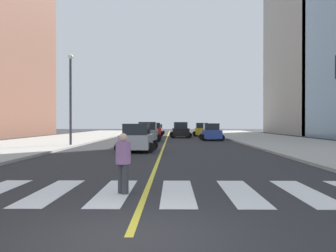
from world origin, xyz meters
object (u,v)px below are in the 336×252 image
car_blue_nearest (211,132)px  car_gray_second (148,132)px  car_black_third (180,130)px  car_red_seventh (155,130)px  car_white_fifth (158,129)px  car_silver_fourth (137,138)px  pedestrian_crossing (123,160)px  street_lamp (71,91)px  car_yellow_sixth (202,130)px

car_blue_nearest → car_gray_second: bearing=22.9°
car_black_third → car_red_seventh: bearing=-59.7°
car_red_seventh → car_white_fifth: bearing=88.0°
car_silver_fourth → pedestrian_crossing: bearing=-83.7°
street_lamp → pedestrian_crossing: bearing=-70.0°
car_blue_nearest → pedestrian_crossing: (-5.82, -30.88, 0.03)m
car_white_fifth → street_lamp: bearing=-101.4°
pedestrian_crossing → street_lamp: (-7.20, 19.75, 3.69)m
car_black_third → car_yellow_sixth: size_ratio=1.05×
street_lamp → car_blue_nearest: bearing=40.5°
car_blue_nearest → car_white_fifth: size_ratio=1.10×
car_blue_nearest → car_gray_second: 7.70m
car_blue_nearest → street_lamp: 17.52m
car_red_seventh → street_lamp: street_lamp is taller
car_gray_second → pedestrian_crossing: bearing=-88.2°
car_white_fifth → car_red_seventh: (-0.16, -8.67, 0.12)m
car_yellow_sixth → car_gray_second: bearing=67.2°
car_blue_nearest → car_yellow_sixth: (-0.08, 12.55, 0.03)m
car_black_third → car_white_fifth: 15.34m
car_red_seventh → car_silver_fourth: bearing=-90.4°
car_black_third → car_silver_fourth: 23.59m
car_blue_nearest → pedestrian_crossing: car_blue_nearest is taller
car_blue_nearest → car_gray_second: car_gray_second is taller
car_silver_fourth → street_lamp: size_ratio=0.58×
car_blue_nearest → street_lamp: bearing=40.7°
car_red_seventh → pedestrian_crossing: (1.40, -44.23, -0.01)m
street_lamp → car_red_seventh: bearing=76.7°
car_silver_fourth → car_yellow_sixth: 29.55m
car_blue_nearest → street_lamp: street_lamp is taller
car_blue_nearest → car_silver_fourth: car_blue_nearest is taller
car_blue_nearest → car_black_third: 7.90m
car_gray_second → street_lamp: size_ratio=0.62×
car_red_seventh → street_lamp: bearing=-104.3°
car_gray_second → car_black_third: bearing=69.0°
car_gray_second → car_red_seventh: car_gray_second is taller
car_red_seventh → pedestrian_crossing: size_ratio=2.67×
car_yellow_sixth → car_red_seventh: (-7.14, 0.79, 0.01)m
car_gray_second → car_red_seventh: 16.33m
street_lamp → car_silver_fourth: bearing=-39.7°
car_black_third → car_white_fifth: car_black_third is taller
car_silver_fourth → street_lamp: street_lamp is taller
car_blue_nearest → car_gray_second: (-7.10, -2.98, 0.07)m
car_black_third → pedestrian_crossing: size_ratio=2.79×
car_yellow_sixth → pedestrian_crossing: bearing=84.0°
car_white_fifth → car_yellow_sixth: (6.98, -9.47, 0.12)m
car_silver_fourth → car_white_fifth: (-0.16, 38.22, -0.09)m
car_yellow_sixth → street_lamp: bearing=62.9°
car_white_fifth → street_lamp: 33.89m
car_black_third → car_red_seventh: 7.30m
car_gray_second → street_lamp: street_lamp is taller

